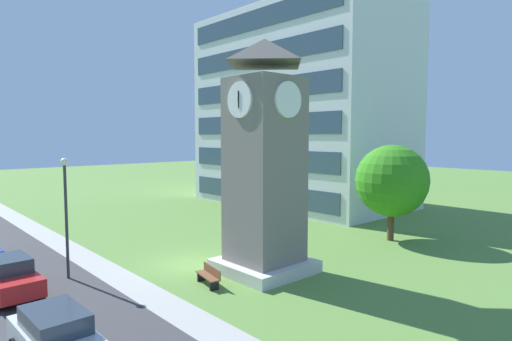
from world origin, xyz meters
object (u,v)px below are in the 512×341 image
(park_bench, at_px, (209,276))
(parked_car_red, at_px, (10,277))
(street_lamp, at_px, (66,204))
(clock_tower, at_px, (264,169))
(parked_car_silver, at_px, (58,338))
(tree_near_tower, at_px, (392,181))

(park_bench, bearing_deg, parked_car_red, -123.21)
(street_lamp, bearing_deg, park_bench, 40.02)
(clock_tower, relative_size, parked_car_silver, 2.53)
(parked_car_silver, bearing_deg, park_bench, 109.37)
(clock_tower, xyz_separation_m, park_bench, (-0.25, -3.32, -4.85))
(clock_tower, distance_m, parked_car_red, 12.48)
(park_bench, relative_size, parked_car_silver, 0.40)
(clock_tower, distance_m, parked_car_silver, 11.96)
(clock_tower, relative_size, tree_near_tower, 1.84)
(parked_car_silver, bearing_deg, parked_car_red, 177.74)
(park_bench, height_order, parked_car_red, parked_car_red)
(tree_near_tower, bearing_deg, street_lamp, -109.37)
(tree_near_tower, relative_size, parked_car_silver, 1.38)
(park_bench, distance_m, tree_near_tower, 14.54)
(clock_tower, bearing_deg, parked_car_silver, -77.53)
(park_bench, distance_m, parked_car_silver, 7.98)
(street_lamp, xyz_separation_m, tree_near_tower, (6.55, 18.62, 0.33))
(tree_near_tower, distance_m, parked_car_red, 22.30)
(park_bench, xyz_separation_m, parked_car_silver, (2.64, -7.52, 0.40))
(clock_tower, bearing_deg, tree_near_tower, 85.35)
(clock_tower, xyz_separation_m, tree_near_tower, (0.87, 10.74, -1.32))
(clock_tower, height_order, street_lamp, clock_tower)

